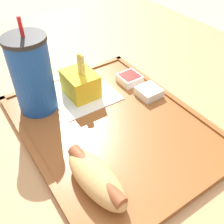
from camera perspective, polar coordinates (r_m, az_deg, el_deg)
food_tray at (r=0.52m, az=-0.00°, el=-2.87°), size 0.41×0.32×0.01m
paper_napkin at (r=0.60m, az=-6.98°, el=4.59°), size 0.16×0.14×0.00m
soda_cup at (r=0.53m, az=-17.00°, el=7.72°), size 0.08×0.08×0.19m
hot_dog_far at (r=0.41m, az=-3.54°, el=-14.05°), size 0.14×0.06×0.04m
fries_carton at (r=0.58m, az=-6.87°, el=6.20°), size 0.08×0.06×0.10m
sauce_cup_mayo at (r=0.59m, az=8.02°, el=4.42°), size 0.05×0.05×0.02m
sauce_cup_ketchup at (r=0.63m, az=3.84°, el=7.32°), size 0.05×0.05×0.02m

